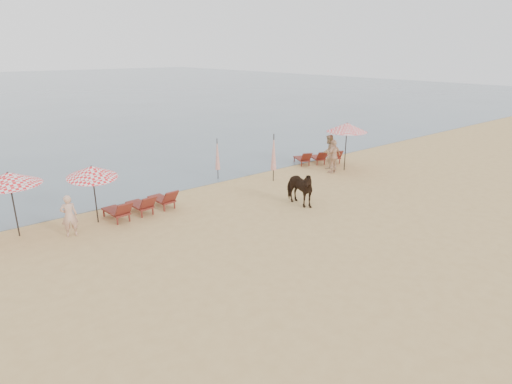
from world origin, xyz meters
TOP-DOWN VIEW (x-y plane):
  - ground at (0.00, 0.00)m, footprint 120.00×120.00m
  - lounger_cluster_left at (-3.45, 8.33)m, footprint 2.89×1.84m
  - lounger_cluster_right at (8.50, 9.41)m, footprint 3.00×2.42m
  - umbrella_open_left_a at (-7.99, 9.14)m, footprint 2.17×2.17m
  - umbrella_open_left_b at (-5.24, 8.60)m, footprint 1.91×1.94m
  - umbrella_open_right at (8.54, 7.42)m, footprint 2.25×2.25m
  - umbrella_closed_left at (1.91, 10.54)m, footprint 0.27×0.27m
  - umbrella_closed_right at (3.98, 8.42)m, footprint 0.30×0.30m
  - cow at (2.39, 4.97)m, footprint 0.97×1.94m
  - beachgoer_left at (-6.47, 7.92)m, footprint 0.66×0.51m
  - beachgoer_right_a at (8.16, 8.33)m, footprint 1.15×1.02m
  - beachgoer_right_b at (7.63, 7.49)m, footprint 1.12×0.50m

SIDE VIEW (x-z plane):
  - ground at x=0.00m, z-range 0.00..0.00m
  - lounger_cluster_right at x=8.50m, z-range 0.11..0.69m
  - lounger_cluster_left at x=-3.45m, z-range 0.12..0.73m
  - beachgoer_left at x=-6.47m, z-range 0.00..1.59m
  - cow at x=2.39m, z-range 0.00..1.60m
  - beachgoer_right_b at x=7.63m, z-range 0.00..1.88m
  - beachgoer_right_a at x=8.16m, z-range 0.00..1.95m
  - umbrella_closed_left at x=1.91m, z-range 0.25..2.45m
  - umbrella_closed_right at x=3.98m, z-range 0.29..2.79m
  - umbrella_open_left_b at x=-5.24m, z-range 0.89..3.32m
  - umbrella_open_left_a at x=-7.99m, z-range 0.99..3.46m
  - umbrella_open_right at x=8.54m, z-range 1.10..3.84m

